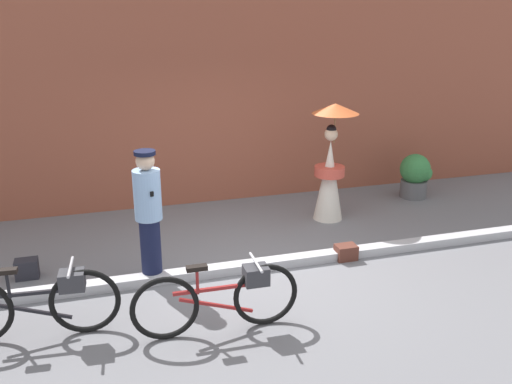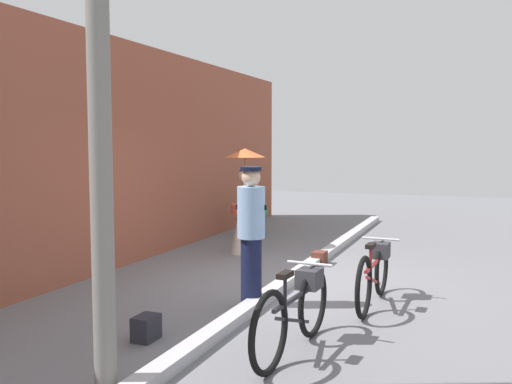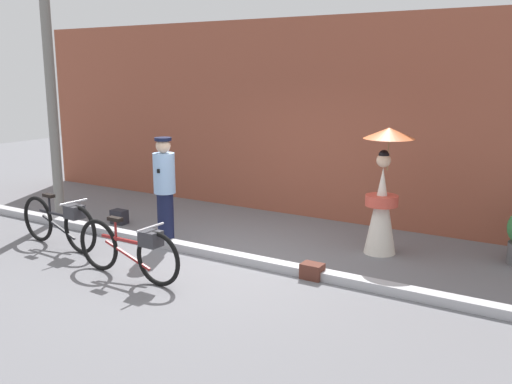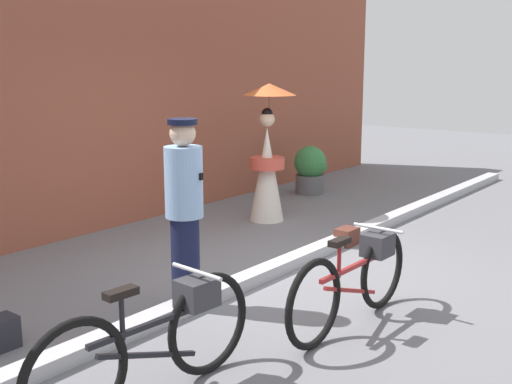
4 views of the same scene
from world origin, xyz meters
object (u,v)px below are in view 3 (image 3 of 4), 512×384
at_px(backpack_on_pavement, 312,271).
at_px(bicycle_far_side, 130,249).
at_px(backpack_spare, 119,217).
at_px(bicycle_near_officer, 60,222).
at_px(person_with_parasol, 383,193).
at_px(utility_pole, 51,89).
at_px(person_officer, 165,188).

bearing_deg(backpack_on_pavement, bicycle_far_side, -148.64).
distance_m(bicycle_far_side, backpack_spare, 2.90).
xyz_separation_m(bicycle_far_side, backpack_spare, (-2.15, 1.92, -0.28)).
bearing_deg(bicycle_near_officer, person_with_parasol, 28.52).
distance_m(backpack_on_pavement, utility_pole, 5.84).
height_order(bicycle_far_side, person_officer, person_officer).
relative_size(person_with_parasol, utility_pole, 0.40).
distance_m(bicycle_far_side, utility_pole, 4.16).
height_order(person_with_parasol, utility_pole, utility_pole).
bearing_deg(utility_pole, bicycle_far_side, -25.43).
distance_m(bicycle_near_officer, backpack_spare, 1.55).
bearing_deg(person_with_parasol, backpack_spare, -169.39).
bearing_deg(person_with_parasol, bicycle_far_side, -131.46).
bearing_deg(backpack_on_pavement, utility_pole, 176.66).
distance_m(bicycle_far_side, person_with_parasol, 3.76).
bearing_deg(backpack_on_pavement, backpack_spare, 170.96).
bearing_deg(utility_pole, person_with_parasol, 11.95).
bearing_deg(person_with_parasol, bicycle_near_officer, -151.48).
relative_size(person_officer, backpack_on_pavement, 5.92).
xyz_separation_m(person_officer, backpack_on_pavement, (2.65, -0.15, -0.81)).
relative_size(backpack_spare, utility_pole, 0.06).
bearing_deg(backpack_on_pavement, person_officer, 176.71).
bearing_deg(person_officer, backpack_on_pavement, -3.29).
bearing_deg(utility_pole, backpack_on_pavement, -3.34).
relative_size(bicycle_near_officer, backpack_spare, 6.35).
xyz_separation_m(person_with_parasol, backpack_on_pavement, (-0.40, -1.53, -0.82)).
distance_m(bicycle_near_officer, bicycle_far_side, 1.93).
bearing_deg(bicycle_near_officer, bicycle_far_side, -12.66).
relative_size(person_officer, backpack_spare, 5.98).
height_order(person_with_parasol, backpack_on_pavement, person_with_parasol).
height_order(person_with_parasol, backpack_spare, person_with_parasol).
distance_m(bicycle_near_officer, person_with_parasol, 4.98).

